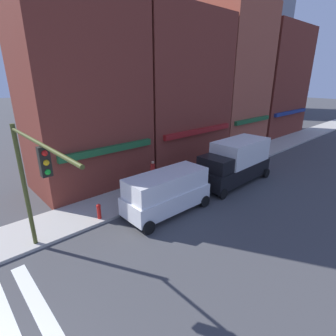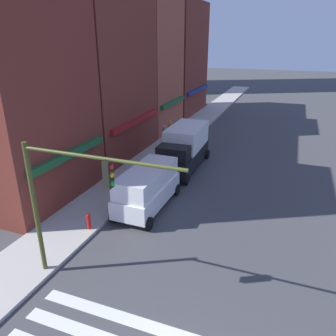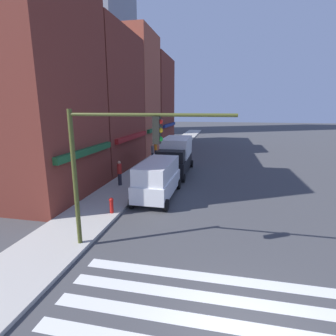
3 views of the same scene
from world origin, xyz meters
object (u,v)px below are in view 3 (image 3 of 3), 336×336
object	(u,v)px
pedestrian_grey_coat	(153,152)
pedestrian_red_jacket	(120,173)
traffic_signal	(111,154)
van_white	(158,178)
pedestrian_orange_vest	(156,149)
box_truck_black	(176,155)
fire_hydrant	(111,205)

from	to	relation	value
pedestrian_grey_coat	pedestrian_red_jacket	bearing A→B (deg)	117.38
traffic_signal	van_white	size ratio (longest dim) A/B	1.22
pedestrian_orange_vest	pedestrian_red_jacket	distance (m)	10.80
traffic_signal	box_truck_black	distance (m)	13.19
traffic_signal	pedestrian_grey_coat	bearing A→B (deg)	10.19
pedestrian_grey_coat	pedestrian_red_jacket	size ratio (longest dim) A/B	1.00
pedestrian_grey_coat	van_white	bearing A→B (deg)	134.07
box_truck_black	pedestrian_red_jacket	xyz separation A→B (m)	(-4.89, 3.19, -0.51)
box_truck_black	pedestrian_orange_vest	world-z (taller)	box_truck_black
box_truck_black	fire_hydrant	xyz separation A→B (m)	(-9.78, 1.70, -0.97)
pedestrian_grey_coat	fire_hydrant	distance (m)	14.01
pedestrian_grey_coat	fire_hydrant	size ratio (longest dim) A/B	2.10
fire_hydrant	van_white	bearing A→B (deg)	-27.45
pedestrian_orange_vest	pedestrian_grey_coat	xyz separation A→B (m)	(-1.76, -0.12, 0.00)
pedestrian_red_jacket	fire_hydrant	xyz separation A→B (m)	(-4.89, -1.49, -0.46)
box_truck_black	pedestrian_orange_vest	bearing A→B (deg)	28.07
pedestrian_orange_vest	pedestrian_grey_coat	world-z (taller)	same
pedestrian_orange_vest	fire_hydrant	world-z (taller)	pedestrian_orange_vest
van_white	fire_hydrant	bearing A→B (deg)	153.14
pedestrian_orange_vest	pedestrian_grey_coat	bearing A→B (deg)	-85.44
box_truck_black	pedestrian_red_jacket	distance (m)	5.86
pedestrian_red_jacket	van_white	bearing A→B (deg)	-109.02
box_truck_black	van_white	bearing A→B (deg)	178.79
pedestrian_red_jacket	fire_hydrant	world-z (taller)	pedestrian_red_jacket
pedestrian_orange_vest	fire_hydrant	bearing A→B (deg)	-83.38
van_white	pedestrian_red_jacket	world-z (taller)	van_white
box_truck_black	pedestrian_grey_coat	xyz separation A→B (m)	(4.15, 3.20, -0.51)
van_white	pedestrian_red_jacket	distance (m)	3.58
traffic_signal	pedestrian_red_jacket	distance (m)	9.11
van_white	pedestrian_grey_coat	size ratio (longest dim) A/B	2.84
box_truck_black	traffic_signal	bearing A→B (deg)	178.26
pedestrian_orange_vest	fire_hydrant	size ratio (longest dim) A/B	2.10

